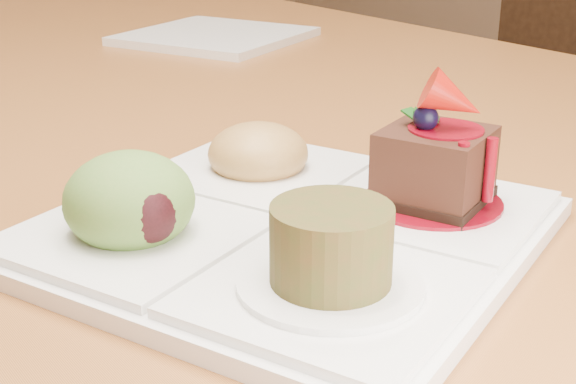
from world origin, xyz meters
TOP-DOWN VIEW (x-y plane):
  - dining_table at (0.00, 0.00)m, footprint 1.00×1.80m
  - chair_right at (0.96, -0.00)m, footprint 0.53×0.53m
  - sampler_plate at (-0.18, -0.55)m, footprint 0.38×0.38m
  - second_plate at (0.16, 0.08)m, footprint 0.31×0.31m

SIDE VIEW (x-z plane):
  - chair_right at x=0.96m, z-range 0.07..1.11m
  - dining_table at x=0.00m, z-range 0.31..1.06m
  - second_plate at x=0.16m, z-range 0.75..0.76m
  - sampler_plate at x=-0.18m, z-range 0.72..0.83m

